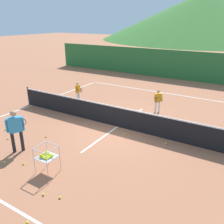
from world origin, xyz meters
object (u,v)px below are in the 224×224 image
at_px(tennis_ball_0, 166,144).
at_px(tennis_ball_10, 8,139).
at_px(instructor, 15,127).
at_px(student_1, 158,99).
at_px(student_0, 78,90).
at_px(tennis_ball_7, 5,163).
at_px(ball_cart, 46,156).
at_px(tennis_ball_3, 23,164).
at_px(tennis_ball_11, 46,136).
at_px(tennis_net, 118,117).
at_px(tennis_ball_9, 60,197).
at_px(tennis_ball_2, 124,134).
at_px(tennis_ball_5, 27,222).
at_px(tennis_ball_8, 5,130).
at_px(tennis_ball_4, 43,194).

xyz_separation_m(tennis_ball_0, tennis_ball_10, (-5.69, -2.96, 0.00)).
bearing_deg(instructor, student_1, 65.51).
relative_size(student_0, tennis_ball_7, 17.49).
bearing_deg(ball_cart, student_1, 81.19).
xyz_separation_m(tennis_ball_3, tennis_ball_11, (-0.84, 1.84, 0.00)).
xyz_separation_m(instructor, tennis_ball_10, (-1.16, 0.38, -0.94)).
height_order(tennis_net, tennis_ball_9, tennis_net).
bearing_deg(tennis_ball_11, instructor, -91.65).
relative_size(tennis_net, tennis_ball_2, 174.03).
xyz_separation_m(tennis_ball_0, tennis_ball_5, (-1.54, -5.51, 0.00)).
bearing_deg(student_0, tennis_ball_2, -28.96).
distance_m(tennis_net, tennis_ball_7, 4.96).
height_order(ball_cart, tennis_ball_0, ball_cart).
relative_size(student_0, tennis_ball_3, 17.49).
relative_size(tennis_net, tennis_ball_0, 174.03).
height_order(tennis_ball_5, tennis_ball_10, same).
height_order(tennis_ball_7, tennis_ball_10, same).
xyz_separation_m(tennis_ball_3, tennis_ball_8, (-2.87, 1.38, 0.00)).
relative_size(student_0, tennis_ball_9, 17.49).
bearing_deg(student_0, tennis_ball_9, -54.84).
xyz_separation_m(tennis_ball_10, tennis_ball_11, (1.20, 0.94, 0.00)).
bearing_deg(tennis_ball_3, tennis_ball_4, -23.23).
bearing_deg(student_1, tennis_ball_10, -123.98).
relative_size(tennis_ball_2, tennis_ball_10, 1.00).
relative_size(tennis_ball_3, tennis_ball_8, 1.00).
bearing_deg(tennis_ball_0, tennis_net, 169.65).
distance_m(tennis_net, instructor, 4.34).
bearing_deg(tennis_ball_0, tennis_ball_8, -159.19).
height_order(tennis_ball_10, tennis_ball_11, same).
distance_m(tennis_ball_3, tennis_ball_5, 2.68).
bearing_deg(tennis_net, tennis_ball_8, -144.17).
height_order(tennis_ball_8, tennis_ball_9, same).
relative_size(tennis_ball_0, tennis_ball_11, 1.00).
xyz_separation_m(student_0, tennis_ball_4, (4.30, -6.94, -0.68)).
distance_m(ball_cart, tennis_ball_8, 4.11).
bearing_deg(instructor, ball_cart, -11.57).
bearing_deg(tennis_ball_8, tennis_ball_0, 20.81).
relative_size(tennis_net, instructor, 7.29).
bearing_deg(ball_cart, tennis_ball_10, 165.94).
distance_m(tennis_ball_4, tennis_ball_8, 5.05).
distance_m(instructor, tennis_ball_7, 1.27).
distance_m(student_1, tennis_ball_2, 3.32).
height_order(tennis_ball_7, tennis_ball_8, same).
relative_size(instructor, student_1, 1.33).
distance_m(tennis_ball_4, tennis_ball_7, 2.36).
bearing_deg(tennis_ball_11, tennis_ball_10, -141.81).
distance_m(tennis_ball_2, tennis_ball_5, 5.40).
distance_m(tennis_ball_2, tennis_ball_9, 4.35).
bearing_deg(student_0, student_1, 9.60).
distance_m(student_0, tennis_ball_2, 5.11).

